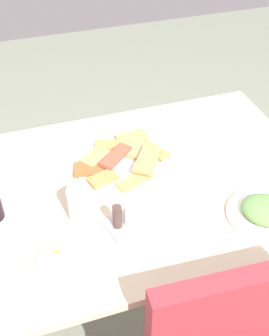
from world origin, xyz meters
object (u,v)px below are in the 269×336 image
Objects in this scene: dining_table at (140,203)px; salad_plate_greens at (60,268)px; drinking_glass at (80,204)px; fork at (182,120)px; paper_napkin at (184,123)px; condiment_caddy at (123,221)px; salad_plate_rice at (266,212)px; spoon at (186,125)px; pide_platter at (125,161)px.

dining_table is 5.96× the size of salad_plate_greens.
drinking_glass is 0.63× the size of fork.
drinking_glass reaches higher than paper_napkin.
salad_plate_greens is at bearing 26.06° from condiment_caddy.
drinking_glass is at bearing -36.70° from condiment_caddy.
dining_table is 6.88× the size of fork.
salad_plate_rice is at bearing 94.46° from paper_napkin.
salad_plate_rice reaches higher than dining_table.
salad_plate_rice is at bearing 162.20° from drinking_glass.
paper_napkin is (-0.47, -0.34, -0.05)m from drinking_glass.
fork and spoon have the same top height.
spoon is at bearing 90.00° from paper_napkin.
salad_plate_rice is at bearing 120.23° from spoon.
salad_plate_rice reaches higher than salad_plate_greens.
condiment_caddy reaches higher than pide_platter.
salad_plate_greens is 1.77× the size of condiment_caddy.
salad_plate_greens is at bearing 67.15° from spoon.
paper_napkin is 0.02m from spoon.
drinking_glass is (0.21, 0.09, 0.14)m from dining_table.
salad_plate_greens is 0.76m from paper_napkin.
dining_table is at bearing 44.81° from paper_napkin.
dining_table is at bearing 100.04° from pide_platter.
fork is (0.00, -0.02, 0.00)m from paper_napkin.
dining_table is at bearing -40.04° from salad_plate_rice.
pide_platter is at bearing 29.12° from paper_napkin.
pide_platter is at bearing -135.39° from drinking_glass.
condiment_caddy is (-0.19, -0.10, 0.01)m from salad_plate_greens.
condiment_caddy reaches higher than salad_plate_greens.
spoon is 1.62× the size of condiment_caddy.
drinking_glass is 0.13m from condiment_caddy.
drinking_glass is 0.96× the size of condiment_caddy.
paper_napkin is (-0.28, -0.15, -0.01)m from pide_platter.
drinking_glass is at bearing 22.47° from dining_table.
paper_napkin is at bearing -135.19° from dining_table.
spoon is (-0.28, -0.14, -0.01)m from pide_platter.
salad_plate_rice is 0.52m from fork.
dining_table is 10.96× the size of drinking_glass.
salad_plate_greens is 1.23× the size of paper_napkin.
salad_plate_rice reaches higher than spoon.
drinking_glass is (-0.09, -0.17, 0.04)m from salad_plate_greens.
pide_platter is 1.94× the size of spoon.
condiment_caddy reaches higher than paper_napkin.
drinking_glass is (0.19, 0.19, 0.04)m from pide_platter.
salad_plate_greens reaches higher than spoon.
salad_plate_rice reaches higher than paper_napkin.
dining_table is 5.03× the size of salad_plate_rice.
pide_platter is 0.47m from salad_plate_rice.
pide_platter reaches higher than fork.
salad_plate_greens is 0.20m from drinking_glass.
salad_plate_greens is at bearing 51.76° from pide_platter.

